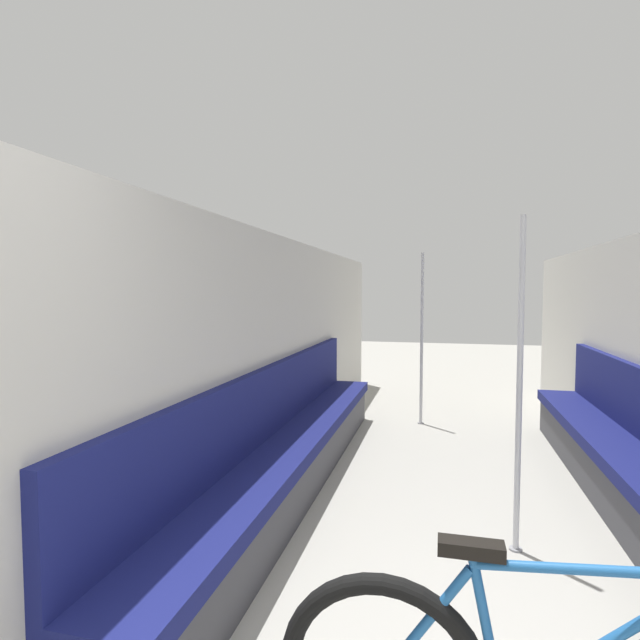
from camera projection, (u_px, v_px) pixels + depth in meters
name	position (u px, v px, depth m)	size (l,w,h in m)	color
wall_left	(262.00, 361.00, 4.02)	(0.10, 9.49, 2.08)	beige
bench_seat_row_left	(291.00, 452.00, 3.97)	(0.46, 4.78, 1.01)	#3D3D42
grab_pole_near	(422.00, 341.00, 5.97)	(0.08, 0.08, 2.06)	gray
grab_pole_far	(519.00, 390.00, 3.03)	(0.08, 0.08, 2.06)	gray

